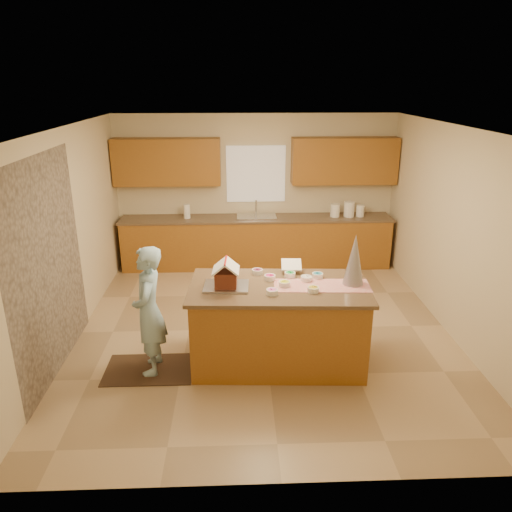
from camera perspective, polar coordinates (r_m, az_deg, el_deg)
name	(u,v)px	position (r m, az deg, el deg)	size (l,w,h in m)	color
floor	(264,329)	(6.82, 0.92, -8.49)	(5.50, 5.50, 0.00)	tan
ceiling	(265,128)	(6.03, 1.06, 14.72)	(5.50, 5.50, 0.00)	silver
wall_back	(256,190)	(8.95, -0.02, 7.69)	(5.50, 5.50, 0.00)	beige
wall_front	(285,345)	(3.77, 3.40, -10.28)	(5.50, 5.50, 0.00)	beige
wall_left	(68,238)	(6.64, -21.11, 1.97)	(5.50, 5.50, 0.00)	beige
wall_right	(455,233)	(6.90, 22.21, 2.47)	(5.50, 5.50, 0.00)	beige
stone_accent	(48,268)	(5.95, -23.12, -1.33)	(2.50, 2.50, 0.00)	gray
window_curtain	(256,174)	(8.86, -0.02, 9.55)	(1.05, 0.03, 1.00)	white
back_counter_base	(256,243)	(8.90, 0.05, 1.55)	(4.80, 0.60, 0.88)	brown
back_counter_top	(256,218)	(8.77, 0.06, 4.40)	(4.85, 0.63, 0.04)	brown
upper_cabinet_left	(167,162)	(8.75, -10.36, 10.75)	(1.85, 0.35, 0.80)	brown
upper_cabinet_right	(344,161)	(8.87, 10.26, 10.88)	(1.85, 0.35, 0.80)	brown
sink	(256,219)	(8.77, 0.05, 4.34)	(0.70, 0.45, 0.12)	silver
faucet	(256,207)	(8.90, 0.01, 5.70)	(0.03, 0.03, 0.28)	silver
island_base	(278,326)	(5.86, 2.61, -8.22)	(1.98, 0.99, 0.97)	brown
island_top	(279,287)	(5.64, 2.69, -3.68)	(2.06, 1.08, 0.04)	brown
table_runner	(322,286)	(5.67, 7.70, -3.44)	(1.10, 0.40, 0.01)	#A90C0C
baking_tray	(226,286)	(5.59, -3.50, -3.55)	(0.51, 0.37, 0.03)	silver
cookbook	(291,265)	(5.99, 4.15, -1.03)	(0.24, 0.02, 0.20)	white
tinsel_tree	(354,260)	(5.67, 11.41, -0.43)	(0.24, 0.24, 0.60)	silver
rug	(150,369)	(6.08, -12.31, -12.79)	(1.04, 0.68, 0.01)	black
boy	(149,311)	(5.70, -12.38, -6.26)	(0.56, 0.37, 1.53)	#9CC6DD
canister_a	(335,210)	(8.90, 9.21, 5.28)	(0.17, 0.17, 0.23)	white
canister_b	(349,209)	(8.95, 10.82, 5.40)	(0.19, 0.19, 0.27)	white
canister_c	(360,211)	(9.01, 12.07, 5.20)	(0.15, 0.15, 0.21)	white
paper_towel	(187,211)	(8.77, -8.08, 5.19)	(0.12, 0.12, 0.25)	white
gingerbread_house	(226,276)	(5.54, -3.52, -2.32)	(0.32, 0.32, 0.31)	maroon
candy_bowls	(289,280)	(5.71, 3.84, -2.84)	(0.84, 0.74, 0.06)	#FD78D8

